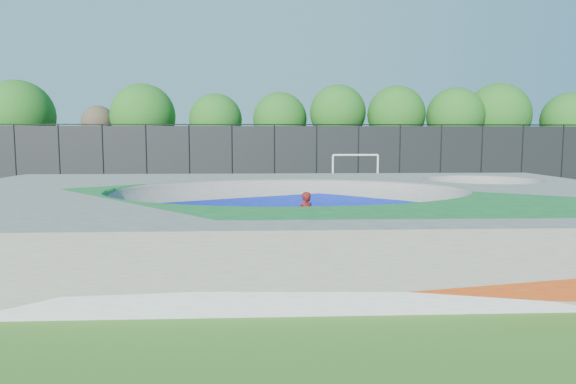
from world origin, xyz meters
The scene contains 7 objects.
ground centered at (0.00, 0.00, 0.00)m, with size 120.00×120.00×0.00m, color #33641B.
skate_deck centered at (0.00, 0.00, 0.75)m, with size 22.00×14.00×1.50m, color gray.
skater centered at (0.42, -1.15, 0.77)m, with size 0.56×0.37×1.54m, color red.
skateboard centered at (0.42, -1.15, 0.03)m, with size 0.78×0.22×0.05m, color black.
soccer_goal centered at (5.19, 17.56, 1.40)m, with size 3.06×0.12×2.02m.
fence centered at (0.00, 21.00, 2.10)m, with size 48.09×0.09×4.04m.
treeline centered at (0.40, 25.91, 4.77)m, with size 52.79×6.64×7.57m.
Camera 1 is at (-0.73, -15.49, 3.05)m, focal length 32.00 mm.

